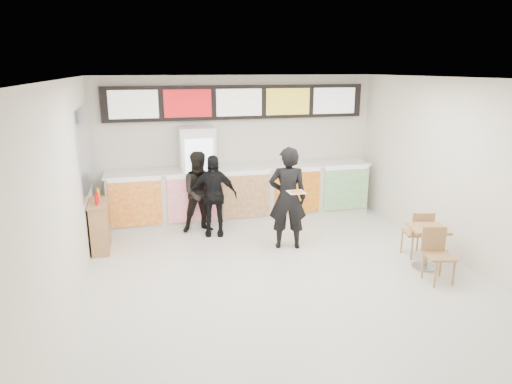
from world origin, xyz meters
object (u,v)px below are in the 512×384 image
object	(u,v)px
service_counter	(243,193)
drinks_fridge	(198,176)
customer_main	(288,198)
condiment_ledge	(100,226)
customer_left	(201,192)
cafe_table	(427,240)
customer_mid	(213,195)

from	to	relation	value
service_counter	drinks_fridge	size ratio (longest dim) A/B	2.78
drinks_fridge	customer_main	bearing A→B (deg)	-52.60
drinks_fridge	condiment_ledge	bearing A→B (deg)	-150.11
service_counter	customer_left	bearing A→B (deg)	-150.41
customer_main	cafe_table	bearing A→B (deg)	157.82
service_counter	customer_main	bearing A→B (deg)	-76.52
customer_left	condiment_ledge	distance (m)	1.97
customer_mid	cafe_table	world-z (taller)	customer_mid
service_counter	cafe_table	bearing A→B (deg)	-53.69
customer_main	customer_mid	size ratio (longest dim) A/B	1.17
cafe_table	customer_left	bearing A→B (deg)	155.16
customer_left	customer_mid	distance (m)	0.31
service_counter	condiment_ledge	xyz separation A→B (m)	(-2.82, -1.07, -0.12)
cafe_table	condiment_ledge	distance (m)	5.55
drinks_fridge	customer_left	size ratio (longest dim) A/B	1.25
customer_main	cafe_table	size ratio (longest dim) A/B	1.27
customer_mid	cafe_table	distance (m)	3.90
customer_main	customer_mid	xyz separation A→B (m)	(-1.18, 0.97, -0.13)
cafe_table	service_counter	bearing A→B (deg)	140.08
drinks_fridge	customer_left	world-z (taller)	drinks_fridge
drinks_fridge	customer_main	distance (m)	2.23
customer_mid	condiment_ledge	distance (m)	2.11
drinks_fridge	customer_left	bearing A→B (deg)	-92.10
customer_left	cafe_table	distance (m)	4.21
service_counter	drinks_fridge	world-z (taller)	drinks_fridge
drinks_fridge	customer_mid	bearing A→B (deg)	-77.60
customer_mid	customer_main	bearing A→B (deg)	-27.00
condiment_ledge	customer_left	bearing A→B (deg)	15.73
customer_mid	condiment_ledge	world-z (taller)	customer_mid
service_counter	customer_mid	bearing A→B (deg)	-133.99
drinks_fridge	customer_left	xyz separation A→B (m)	(-0.02, -0.56, -0.20)
customer_main	customer_mid	distance (m)	1.53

